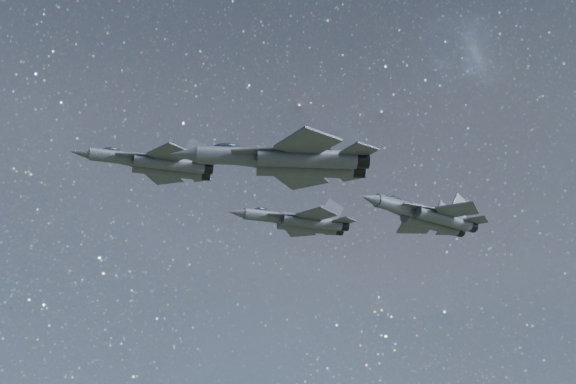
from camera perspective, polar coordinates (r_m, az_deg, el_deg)
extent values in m
cylinder|color=#353942|center=(79.32, -13.90, 2.84)|extent=(7.16, 2.04, 1.49)
cone|color=#353942|center=(79.37, -17.19, 3.20)|extent=(2.39, 1.51, 1.34)
ellipsoid|color=#1A232E|center=(79.61, -14.67, 3.40)|extent=(2.34, 1.18, 0.73)
cube|color=#353942|center=(79.54, -10.34, 2.41)|extent=(7.91, 2.04, 1.24)
cylinder|color=#353942|center=(78.53, -10.01, 2.38)|extent=(8.11, 2.11, 1.49)
cylinder|color=#353942|center=(80.25, -10.18, 1.82)|extent=(8.11, 2.11, 1.49)
cylinder|color=black|center=(79.02, -6.85, 2.02)|extent=(1.34, 1.47, 1.37)
cylinder|color=black|center=(80.74, -7.09, 1.47)|extent=(1.34, 1.47, 1.37)
cube|color=#353942|center=(78.15, -12.59, 3.02)|extent=(5.05, 1.60, 0.11)
cube|color=#353942|center=(80.49, -12.75, 2.25)|extent=(5.06, 2.34, 0.11)
cube|color=#353942|center=(76.53, -9.92, 3.23)|extent=(5.35, 5.45, 0.19)
cube|color=#353942|center=(82.40, -10.49, 1.32)|extent=(5.11, 5.31, 0.19)
cube|color=#353942|center=(77.94, -6.96, 2.54)|extent=(3.16, 3.21, 0.14)
cube|color=#353942|center=(81.89, -7.49, 1.28)|extent=(3.01, 3.10, 0.14)
cube|color=#353942|center=(79.37, -7.92, 3.41)|extent=(3.32, 0.49, 3.40)
cube|color=#353942|center=(81.50, -8.18, 2.70)|extent=(3.30, 0.68, 3.40)
cylinder|color=#353942|center=(94.07, -1.47, -2.10)|extent=(7.74, 2.42, 1.61)
cone|color=#353942|center=(92.88, -4.39, -1.76)|extent=(2.61, 1.70, 1.44)
ellipsoid|color=#1A232E|center=(94.02, -2.19, -1.58)|extent=(2.55, 1.34, 0.79)
cube|color=#353942|center=(95.62, 1.60, -2.48)|extent=(8.56, 2.45, 1.34)
cylinder|color=#353942|center=(94.68, 2.05, -2.56)|extent=(8.77, 2.53, 1.61)
cylinder|color=#353942|center=(96.50, 1.63, -2.96)|extent=(8.77, 2.53, 1.61)
cylinder|color=black|center=(96.33, 4.70, -2.86)|extent=(1.49, 1.62, 1.48)
cylinder|color=black|center=(98.12, 4.24, -3.25)|extent=(1.49, 1.62, 1.48)
cube|color=#353942|center=(93.30, -0.14, -2.01)|extent=(5.43, 1.57, 0.12)
cube|color=#353942|center=(95.78, -0.65, -2.57)|extent=(5.45, 2.67, 0.12)
cube|color=#353942|center=(92.52, 2.45, -1.93)|extent=(5.81, 5.90, 0.21)
cube|color=#353942|center=(98.70, 1.03, -3.30)|extent=(5.45, 5.68, 0.21)
cube|color=#353942|center=(95.09, 4.77, -2.45)|extent=(3.43, 3.47, 0.15)
cube|color=#353942|center=(99.20, 3.72, -3.36)|extent=(3.20, 3.31, 0.15)
cube|color=#353942|center=(96.16, 3.76, -1.61)|extent=(3.59, 0.56, 3.66)
cube|color=#353942|center=(98.39, 3.20, -2.12)|extent=(3.54, 0.84, 3.66)
cylinder|color=#353942|center=(66.26, -4.02, 3.05)|extent=(8.65, 2.91, 1.79)
cone|color=#353942|center=(66.51, -8.77, 3.18)|extent=(2.94, 1.96, 1.61)
ellipsoid|color=#1A232E|center=(66.66, -5.18, 3.75)|extent=(2.87, 1.56, 0.88)
cube|color=#353942|center=(66.49, 1.13, 2.85)|extent=(9.55, 2.96, 1.49)
cylinder|color=#353942|center=(65.27, 1.63, 2.86)|extent=(9.79, 3.06, 1.79)
cylinder|color=#353942|center=(67.34, 1.44, 2.02)|extent=(9.79, 3.06, 1.79)
cylinder|color=black|center=(65.99, 6.20, 2.70)|extent=(1.70, 1.84, 1.65)
cylinder|color=black|center=(68.03, 5.87, 1.87)|extent=(1.70, 1.84, 1.65)
cube|color=#353942|center=(64.83, -2.18, 3.48)|extent=(6.06, 3.10, 0.14)
cube|color=#353942|center=(67.63, -2.28, 2.33)|extent=(6.03, 1.61, 0.14)
cube|color=#353942|center=(62.90, 1.67, 4.14)|extent=(6.01, 6.29, 0.23)
cube|color=#353942|center=(69.91, 1.03, 1.25)|extent=(6.51, 6.58, 0.23)
cube|color=#353942|center=(64.69, 6.02, 3.46)|extent=(3.53, 3.66, 0.17)
cube|color=#353942|center=(69.39, 5.28, 1.55)|extent=(3.84, 3.88, 0.17)
cube|color=#353942|center=(66.39, 4.50, 4.56)|extent=(3.93, 1.03, 4.08)
cube|color=#353942|center=(68.92, 4.16, 3.47)|extent=(4.00, 0.65, 4.08)
cylinder|color=#353942|center=(81.58, 9.58, -1.28)|extent=(7.81, 4.45, 1.64)
cone|color=#353942|center=(78.39, 6.89, -0.53)|extent=(2.89, 2.31, 1.47)
ellipsoid|color=#1A232E|center=(81.05, 8.90, -0.58)|extent=(2.73, 1.96, 0.81)
cube|color=#353942|center=(85.22, 12.27, -2.05)|extent=(8.57, 4.71, 1.36)
cylinder|color=#353942|center=(84.69, 13.00, -2.19)|extent=(8.78, 4.85, 1.64)
cylinder|color=#353942|center=(86.03, 11.99, -2.61)|extent=(8.78, 4.85, 1.64)
cylinder|color=black|center=(88.13, 15.17, -2.79)|extent=(1.83, 1.92, 1.51)
cylinder|color=black|center=(89.41, 14.17, -3.18)|extent=(1.83, 1.92, 1.51)
cube|color=#353942|center=(81.86, 11.23, -1.32)|extent=(5.58, 2.19, 0.13)
cube|color=#353942|center=(83.72, 9.87, -1.91)|extent=(5.20, 3.96, 0.13)
cube|color=#353942|center=(83.05, 14.13, -1.51)|extent=(6.00, 5.88, 0.21)
cube|color=#353942|center=(87.60, 10.72, -2.93)|extent=(4.70, 5.13, 0.21)
cube|color=#353942|center=(87.07, 15.64, -2.35)|extent=(3.55, 3.52, 0.16)
cube|color=#353942|center=(90.04, 13.34, -3.25)|extent=(2.75, 2.93, 0.16)
cube|color=#353942|center=(87.36, 14.39, -1.30)|extent=(3.54, 1.26, 3.74)
cube|color=#353942|center=(88.98, 13.15, -1.81)|extent=(3.33, 1.80, 3.74)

